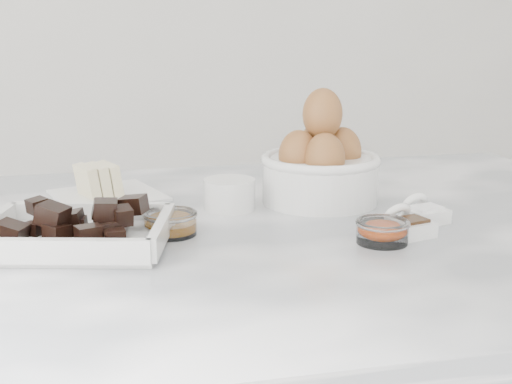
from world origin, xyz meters
TOP-DOWN VIEW (x-y plane):
  - marble_slab at (0.00, 0.00)m, footprint 1.20×0.80m
  - chocolate_dish at (-0.22, -0.03)m, footprint 0.26×0.22m
  - butter_plate at (-0.18, 0.17)m, footprint 0.18×0.18m
  - sugar_ramekin at (-0.00, 0.10)m, footprint 0.07×0.07m
  - egg_bowl at (0.14, 0.10)m, footprint 0.18×0.18m
  - honey_bowl at (-0.10, -0.01)m, footprint 0.07×0.07m
  - zest_bowl at (0.15, -0.10)m, footprint 0.07×0.07m
  - vanilla_spoon at (0.19, -0.08)m, footprint 0.06×0.08m
  - salt_spoon at (0.24, -0.03)m, footprint 0.06×0.07m

SIDE VIEW (x-z plane):
  - marble_slab at x=0.00m, z-range 0.90..0.94m
  - salt_spoon at x=0.24m, z-range 0.93..0.97m
  - vanilla_spoon at x=0.19m, z-range 0.93..0.97m
  - honey_bowl at x=-0.10m, z-range 0.94..0.97m
  - zest_bowl at x=0.15m, z-range 0.94..0.97m
  - butter_plate at x=-0.18m, z-range 0.93..0.99m
  - chocolate_dish at x=-0.22m, z-range 0.93..0.99m
  - sugar_ramekin at x=0.00m, z-range 0.94..0.99m
  - egg_bowl at x=0.14m, z-range 0.91..1.08m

